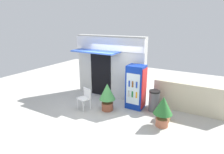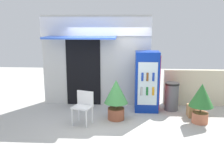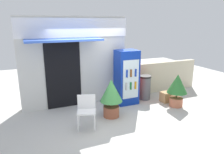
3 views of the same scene
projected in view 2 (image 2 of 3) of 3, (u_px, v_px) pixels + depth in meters
The scene contains 9 objects.
ground at pixel (106, 120), 6.97m from camera, with size 16.00×16.00×0.00m, color beige.
storefront_building at pixel (96, 59), 8.13m from camera, with size 3.44×1.17×2.86m.
drink_cooler at pixel (147, 82), 7.56m from camera, with size 0.71×0.65×1.81m.
plastic_chair at pixel (83, 104), 6.64m from camera, with size 0.57×0.53×0.86m.
potted_plant_near_shop at pixel (116, 96), 6.90m from camera, with size 0.65×0.65×1.12m.
potted_plant_curbside at pixel (201, 99), 6.65m from camera, with size 0.64×0.64×1.07m.
trash_bin at pixel (172, 96), 7.69m from camera, with size 0.43×0.43×0.86m.
stone_boundary_wall at pixel (208, 88), 8.13m from camera, with size 2.81×0.20×1.16m, color beige.
cardboard_box at pixel (195, 111), 7.20m from camera, with size 0.39×0.32×0.35m, color tan.
Camera 2 is at (0.57, -6.54, 2.63)m, focal length 40.62 mm.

